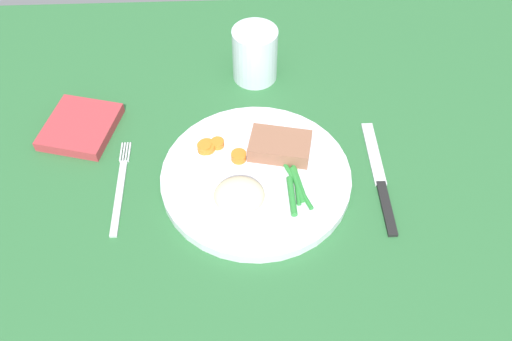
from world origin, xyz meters
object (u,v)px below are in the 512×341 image
at_px(knife, 379,178).
at_px(napkin, 80,127).
at_px(fork, 120,187).
at_px(meat_portion, 280,146).
at_px(water_glass, 255,58).
at_px(dinner_plate, 256,178).

bearing_deg(knife, napkin, 165.80).
height_order(fork, napkin, napkin).
bearing_deg(meat_portion, fork, -168.87).
distance_m(fork, knife, 0.37).
xyz_separation_m(meat_portion, water_glass, (-0.03, 0.19, 0.01)).
bearing_deg(napkin, meat_portion, -13.12).
height_order(dinner_plate, fork, dinner_plate).
distance_m(knife, water_glass, 0.29).
distance_m(meat_portion, water_glass, 0.19).
relative_size(dinner_plate, meat_portion, 3.10).
xyz_separation_m(meat_portion, fork, (-0.23, -0.04, -0.03)).
height_order(knife, water_glass, water_glass).
relative_size(fork, water_glass, 1.84).
xyz_separation_m(dinner_plate, meat_portion, (0.04, 0.04, 0.02)).
height_order(meat_portion, water_glass, water_glass).
bearing_deg(napkin, dinner_plate, -23.02).
relative_size(meat_portion, knife, 0.42).
bearing_deg(fork, meat_portion, 13.03).
relative_size(meat_portion, napkin, 0.80).
height_order(meat_portion, napkin, meat_portion).
bearing_deg(dinner_plate, napkin, 156.98).
bearing_deg(napkin, knife, -14.64).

